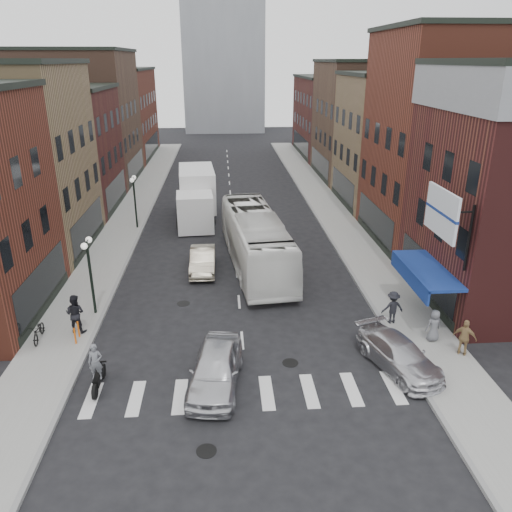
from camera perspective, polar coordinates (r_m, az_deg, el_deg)
The scene contains 30 objects.
ground at distance 22.80m, azimuth -1.48°, elevation -10.92°, with size 160.00×160.00×0.00m, color black.
sidewalk_left at distance 43.68m, azimuth -14.04°, elevation 4.72°, with size 3.00×74.00×0.15m, color gray.
sidewalk_right at distance 43.97m, azimuth 8.41°, elevation 5.25°, with size 3.00×74.00×0.15m, color gray.
curb_left at distance 43.46m, azimuth -12.08°, elevation 4.70°, with size 0.20×74.00×0.16m, color gray.
curb_right at distance 43.70m, azimuth 6.47°, elevation 5.14°, with size 0.20×74.00×0.16m, color gray.
crosswalk_stripes at distance 20.34m, azimuth -1.09°, elevation -15.45°, with size 12.00×2.20×0.01m, color silver.
bldg_left_mid_a at distance 36.67m, azimuth -27.14°, elevation 9.67°, with size 10.30×10.20×12.30m.
bldg_left_mid_b at distance 46.07m, azimuth -22.33°, elevation 11.12°, with size 10.30×10.20×10.30m.
bldg_left_far_a at distance 56.35m, azimuth -19.20°, elevation 14.71°, with size 10.30×12.20×13.30m.
bldg_left_far_b at distance 70.01m, azimuth -16.24°, elevation 15.33°, with size 10.30×16.20×11.30m.
bldg_right_mid_a at distance 37.12m, azimuth 21.72°, elevation 12.19°, with size 10.30×10.20×14.30m.
bldg_right_mid_b at distance 46.47m, azimuth 16.32°, elevation 12.56°, with size 10.30×10.20×11.30m.
bldg_right_far_a at distance 56.79m, azimuth 12.62°, elevation 14.89°, with size 10.30×12.20×12.30m.
bldg_right_far_b at distance 70.38m, azimuth 9.37°, elevation 15.49°, with size 10.30×16.20×10.30m.
awning_blue at distance 25.65m, azimuth 18.55°, elevation -1.64°, with size 1.80×5.00×0.78m.
billboard_sign at distance 22.66m, azimuth 20.62°, elevation 4.52°, with size 1.52×3.00×3.70m.
streetlamp_near at distance 25.90m, azimuth -18.53°, elevation -0.73°, with size 0.32×1.22×4.11m.
streetlamp_far at distance 38.95m, azimuth -13.75°, elevation 7.07°, with size 0.32×1.22×4.11m.
bike_rack at distance 24.60m, azimuth -19.80°, elevation -8.23°, with size 0.08×0.68×0.80m.
box_truck at distance 40.85m, azimuth -6.80°, elevation 6.81°, with size 3.20×9.24×3.95m.
motorcycle_rider at distance 21.01m, azimuth -17.75°, elevation -12.12°, with size 0.57×1.99×2.02m.
transit_bus at distance 31.20m, azimuth -0.05°, elevation 1.85°, with size 2.90×12.38×3.45m, color white.
sedan_left_near at distance 20.35m, azimuth -4.64°, elevation -12.69°, with size 1.91×4.75×1.62m, color silver.
sedan_left_far at distance 30.90m, azimuth -6.11°, elevation -0.49°, with size 1.50×4.30×1.42m, color beige.
curb_car at distance 22.22m, azimuth 16.02°, elevation -10.80°, with size 1.84×4.53×1.32m, color silver.
parked_bicycle at distance 25.27m, azimuth -23.57°, elevation -7.87°, with size 0.58×1.68×0.88m, color black.
ped_left_solo at distance 25.11m, azimuth -19.97°, elevation -6.19°, with size 0.92×0.53×1.90m, color black.
ped_right_a at distance 25.33m, azimuth 15.35°, elevation -5.68°, with size 1.07×0.53×1.66m, color black.
ped_right_b at distance 23.73m, azimuth 22.75°, elevation -8.60°, with size 0.98×0.49×1.67m, color #987A4D.
ped_right_c at distance 24.40m, azimuth 19.68°, elevation -7.48°, with size 0.75×0.49×1.53m, color slate.
Camera 1 is at (-0.74, -19.23, 12.23)m, focal length 35.00 mm.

